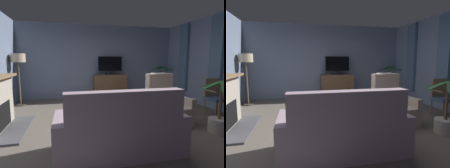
{
  "view_description": "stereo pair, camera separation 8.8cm",
  "coord_description": "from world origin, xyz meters",
  "views": [
    {
      "loc": [
        -1.22,
        -4.06,
        1.45
      ],
      "look_at": [
        -0.15,
        0.27,
        0.86
      ],
      "focal_mm": 28.9,
      "sensor_mm": 36.0,
      "label": 1
    },
    {
      "loc": [
        -1.14,
        -4.08,
        1.45
      ],
      "look_at": [
        -0.15,
        0.27,
        0.86
      ],
      "focal_mm": 28.9,
      "sensor_mm": 36.0,
      "label": 2
    }
  ],
  "objects": [
    {
      "name": "ground_plane",
      "position": [
        0.0,
        0.0,
        -0.02
      ],
      "size": [
        6.54,
        6.42,
        0.04
      ],
      "primitive_type": "cube",
      "color": "#665B51"
    },
    {
      "name": "wall_back",
      "position": [
        0.0,
        2.96,
        1.4
      ],
      "size": [
        6.54,
        0.1,
        2.79
      ],
      "primitive_type": "cube",
      "color": "slate",
      "rests_on": "ground_plane"
    },
    {
      "name": "curtain_panel_near",
      "position": [
        2.91,
        0.26,
        1.54
      ],
      "size": [
        0.1,
        0.44,
        2.35
      ],
      "primitive_type": "cube",
      "color": "slate"
    },
    {
      "name": "curtain_panel_far",
      "position": [
        2.91,
        1.76,
        1.54
      ],
      "size": [
        0.1,
        0.44,
        2.35
      ],
      "primitive_type": "cube",
      "color": "slate"
    },
    {
      "name": "rug_central",
      "position": [
        -0.3,
        -0.07,
        0.01
      ],
      "size": [
        2.21,
        2.12,
        0.01
      ],
      "primitive_type": "cube",
      "color": "tan",
      "rests_on": "ground_plane"
    },
    {
      "name": "tv_cabinet",
      "position": [
        0.34,
        2.61,
        0.43
      ],
      "size": [
        1.24,
        0.48,
        0.91
      ],
      "color": "#4A3523",
      "rests_on": "ground_plane"
    },
    {
      "name": "television",
      "position": [
        0.34,
        2.56,
        1.27
      ],
      "size": [
        0.9,
        0.2,
        0.68
      ],
      "color": "black",
      "rests_on": "tv_cabinet"
    },
    {
      "name": "coffee_table",
      "position": [
        -0.38,
        -0.43,
        0.41
      ],
      "size": [
        1.05,
        0.56,
        0.47
      ],
      "color": "brown",
      "rests_on": "ground_plane"
    },
    {
      "name": "tv_remote",
      "position": [
        -0.32,
        -0.52,
        0.48
      ],
      "size": [
        0.11,
        0.18,
        0.02
      ],
      "primitive_type": "cube",
      "rotation": [
        0.0,
        0.0,
        1.16
      ],
      "color": "black",
      "rests_on": "coffee_table"
    },
    {
      "name": "sofa_floral",
      "position": [
        -0.46,
        -1.52,
        0.34
      ],
      "size": [
        1.96,
        0.88,
        1.04
      ],
      "color": "#AD93A3",
      "rests_on": "ground_plane"
    },
    {
      "name": "armchair_beside_cabinet",
      "position": [
        0.95,
        -0.41,
        0.35
      ],
      "size": [
        1.01,
        0.91,
        1.15
      ],
      "color": "#C6B29E",
      "rests_on": "ground_plane"
    },
    {
      "name": "side_chair_far_end",
      "position": [
        2.51,
        -0.22,
        0.52
      ],
      "size": [
        0.49,
        0.46,
        0.97
      ],
      "color": "#42567A",
      "rests_on": "ground_plane"
    },
    {
      "name": "potted_plant_on_hearth_side",
      "position": [
        2.44,
        2.44,
        0.28
      ],
      "size": [
        0.99,
        1.02,
        1.21
      ],
      "color": "slate",
      "rests_on": "ground_plane"
    },
    {
      "name": "potted_plant_tall_palm_by_window",
      "position": [
        1.7,
        -1.19,
        0.23
      ],
      "size": [
        0.86,
        0.83,
        1.06
      ],
      "color": "beige",
      "rests_on": "ground_plane"
    },
    {
      "name": "cat",
      "position": [
        -1.35,
        0.24,
        0.09
      ],
      "size": [
        0.27,
        0.61,
        0.18
      ],
      "color": "beige",
      "rests_on": "ground_plane"
    },
    {
      "name": "floor_lamp",
      "position": [
        -2.71,
        2.15,
        1.39
      ],
      "size": [
        0.42,
        0.42,
        1.65
      ],
      "color": "#4C4233",
      "rests_on": "ground_plane"
    }
  ]
}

